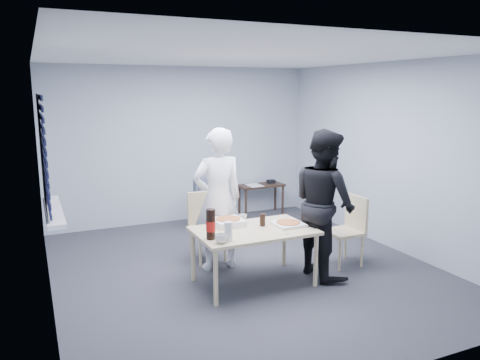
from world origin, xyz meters
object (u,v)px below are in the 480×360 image
person_white (218,199)px  backpack (203,189)px  soda_bottle (211,225)px  chair_far (206,221)px  side_table (261,189)px  chair_right (349,225)px  dining_table (254,234)px  mug_b (243,218)px  mug_a (221,239)px  person_black (324,203)px  stool (203,208)px

person_white → backpack: size_ratio=4.49×
soda_bottle → backpack: bearing=72.0°
chair_far → side_table: chair_far is taller
chair_right → person_white: (-1.58, 0.56, 0.37)m
dining_table → mug_b: 0.34m
chair_far → soda_bottle: 1.24m
person_white → mug_a: size_ratio=14.39×
backpack → soda_bottle: (-0.77, -2.36, 0.14)m
soda_bottle → chair_far: bearing=72.6°
side_table → backpack: bearing=-158.2°
person_white → person_black: (1.09, -0.70, 0.00)m
stool → backpack: bearing=-90.0°
person_black → side_table: 2.91m
chair_far → mug_a: (-0.31, -1.32, 0.19)m
mug_a → chair_far: bearing=76.6°
stool → backpack: backpack is taller
person_black → mug_a: person_black is taller
chair_right → mug_b: bearing=169.6°
chair_right → soda_bottle: bearing=-174.2°
dining_table → chair_far: (-0.21, 1.02, -0.08)m
mug_a → mug_b: bearing=49.4°
person_black → stool: 2.47m
mug_b → soda_bottle: soda_bottle is taller
side_table → soda_bottle: (-2.06, -2.87, 0.35)m
person_white → stool: bearing=-103.5°
soda_bottle → mug_a: bearing=-75.1°
mug_b → stool: bearing=84.5°
soda_bottle → mug_b: bearing=37.9°
backpack → person_black: bearing=-92.8°
person_white → side_table: (1.67, 2.11, -0.42)m
chair_far → chair_right: bearing=-30.5°
dining_table → backpack: size_ratio=3.40×
chair_far → person_black: bearing=-44.5°
mug_a → mug_b: (0.54, 0.63, -0.00)m
stool → mug_b: mug_b is taller
chair_right → mug_b: (-1.38, 0.25, 0.19)m
side_table → stool: side_table is taller
person_white → backpack: person_white is taller
side_table → chair_far: bearing=-134.5°
mug_a → stool: bearing=74.2°
person_black → mug_a: size_ratio=14.39×
chair_far → chair_right: 1.86m
dining_table → chair_right: size_ratio=1.51×
dining_table → stool: 2.26m
soda_bottle → stool: bearing=72.1°
chair_far → person_black: 1.60m
dining_table → person_white: size_ratio=0.76×
stool → mug_b: bearing=-95.5°
chair_right → mug_a: size_ratio=7.24×
backpack → mug_b: (-0.18, -1.90, 0.03)m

